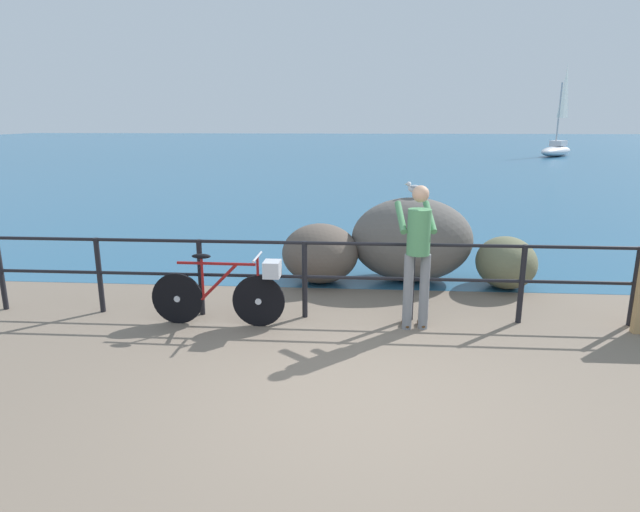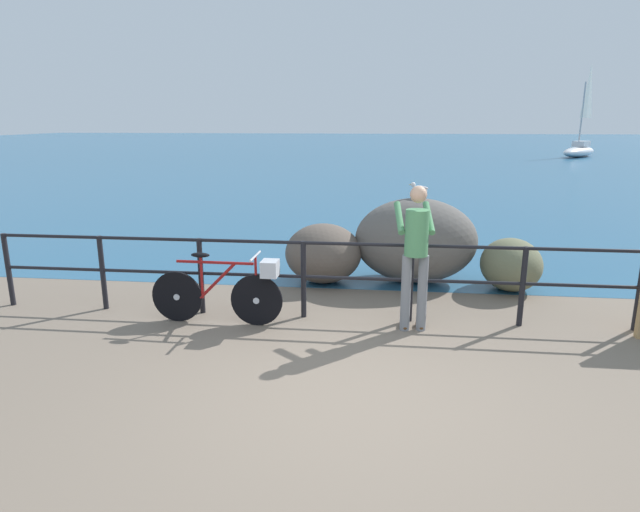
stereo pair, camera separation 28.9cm
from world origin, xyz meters
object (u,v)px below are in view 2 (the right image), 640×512
(person_at_railing, at_px, (416,251))
(sailboat, at_px, (580,146))
(breakwater_boulder_right, at_px, (511,264))
(seagull, at_px, (420,189))
(bicycle, at_px, (228,289))
(breakwater_boulder_main, at_px, (416,240))
(breakwater_boulder_left, at_px, (323,253))

(person_at_railing, bearing_deg, sailboat, -27.68)
(breakwater_boulder_right, distance_m, sailboat, 32.94)
(person_at_railing, distance_m, seagull, 2.22)
(bicycle, bearing_deg, sailboat, 66.39)
(seagull, height_order, sailboat, sailboat)
(person_at_railing, bearing_deg, breakwater_boulder_main, -9.76)
(breakwater_boulder_right, xyz_separation_m, sailboat, (11.38, 30.91, 0.31))
(sailboat, bearing_deg, breakwater_boulder_main, 14.94)
(breakwater_boulder_main, bearing_deg, person_at_railing, -93.66)
(breakwater_boulder_main, bearing_deg, seagull, 70.21)
(sailboat, bearing_deg, person_at_railing, 16.04)
(bicycle, relative_size, sailboat, 0.28)
(breakwater_boulder_left, height_order, sailboat, sailboat)
(breakwater_boulder_main, relative_size, sailboat, 0.31)
(person_at_railing, relative_size, breakwater_boulder_main, 0.93)
(breakwater_boulder_right, bearing_deg, breakwater_boulder_left, 178.29)
(bicycle, distance_m, seagull, 3.49)
(bicycle, xyz_separation_m, breakwater_boulder_main, (2.44, 2.15, 0.20))
(seagull, xyz_separation_m, sailboat, (12.76, 30.54, -0.77))
(person_at_railing, relative_size, sailboat, 0.29)
(breakwater_boulder_left, relative_size, seagull, 3.77)
(bicycle, height_order, person_at_railing, person_at_railing)
(bicycle, xyz_separation_m, sailboat, (15.24, 32.78, 0.24))
(person_at_railing, bearing_deg, breakwater_boulder_left, 28.89)
(person_at_railing, height_order, breakwater_boulder_main, person_at_railing)
(person_at_railing, xyz_separation_m, breakwater_boulder_right, (1.55, 1.79, -0.60))
(seagull, bearing_deg, breakwater_boulder_main, 102.86)
(breakwater_boulder_left, bearing_deg, bicycle, -117.14)
(bicycle, bearing_deg, breakwater_boulder_left, 64.19)
(person_at_railing, relative_size, breakwater_boulder_right, 1.63)
(breakwater_boulder_right, bearing_deg, breakwater_boulder_main, 168.58)
(breakwater_boulder_main, xyz_separation_m, sailboat, (12.80, 30.63, 0.04))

